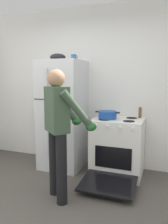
{
  "coord_description": "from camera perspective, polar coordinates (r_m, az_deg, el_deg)",
  "views": [
    {
      "loc": [
        1.17,
        -1.75,
        1.48
      ],
      "look_at": [
        0.02,
        1.32,
        1.0
      ],
      "focal_mm": 35.52,
      "sensor_mm": 36.0,
      "label": 1
    }
  ],
  "objects": [
    {
      "name": "red_pot",
      "position": [
        3.41,
        6.06,
        -0.71
      ],
      "size": [
        0.38,
        0.28,
        0.12
      ],
      "color": "#19479E",
      "rests_on": "stove_range"
    },
    {
      "name": "coffee_mug",
      "position": [
        3.68,
        -2.64,
        13.86
      ],
      "size": [
        0.11,
        0.08,
        0.1
      ],
      "color": "#2D6093",
      "rests_on": "refrigerator"
    },
    {
      "name": "mixing_bowl",
      "position": [
        3.74,
        -6.76,
        13.86
      ],
      "size": [
        0.26,
        0.26,
        0.11
      ],
      "primitive_type": "ellipsoid",
      "color": "black",
      "rests_on": "refrigerator"
    },
    {
      "name": "stove_range",
      "position": [
        3.53,
        8.61,
        -9.04
      ],
      "size": [
        0.76,
        1.2,
        0.89
      ],
      "color": "white",
      "rests_on": "ground"
    },
    {
      "name": "refrigerator",
      "position": [
        3.73,
        -5.42,
        -0.74
      ],
      "size": [
        0.68,
        0.72,
        1.79
      ],
      "color": "silver",
      "rests_on": "ground"
    },
    {
      "name": "kitchen_wall_back",
      "position": [
        3.88,
        2.94,
        6.41
      ],
      "size": [
        6.0,
        0.1,
        2.7
      ],
      "primitive_type": "cube",
      "color": "white",
      "rests_on": "ground"
    },
    {
      "name": "pepper_mill",
      "position": [
        3.57,
        14.23,
        -0.13
      ],
      "size": [
        0.05,
        0.05,
        0.16
      ],
      "primitive_type": "cylinder",
      "color": "brown",
      "rests_on": "stove_range"
    },
    {
      "name": "person_cook",
      "position": [
        2.69,
        -6.29,
        -3.02
      ],
      "size": [
        0.65,
        0.68,
        1.6
      ],
      "color": "black",
      "rests_on": "ground"
    }
  ]
}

